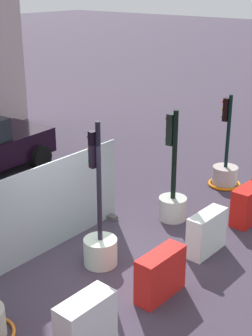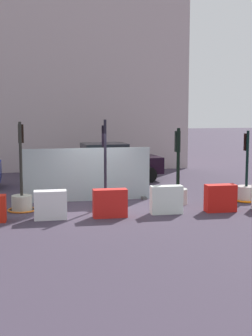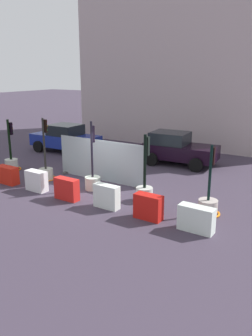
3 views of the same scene
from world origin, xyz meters
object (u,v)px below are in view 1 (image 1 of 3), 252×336
Objects in this scene: construction_barrier_3 at (160,274)px; construction_barrier_4 at (207,233)px; construction_barrier_2 at (86,323)px; traffic_light_3 at (173,197)px; construction_barrier_5 at (248,205)px; traffic_light_2 at (100,241)px; traffic_light_4 at (225,172)px.

construction_barrier_4 is (1.84, 0.15, 0.01)m from construction_barrier_3.
construction_barrier_2 is at bearing 176.65° from construction_barrier_3.
construction_barrier_5 is at bearing -56.36° from traffic_light_3.
construction_barrier_3 is (1.81, -0.11, 0.00)m from construction_barrier_2.
construction_barrier_2 is 5.45m from construction_barrier_5.
construction_barrier_2 is (-4.47, -1.46, -0.11)m from traffic_light_3.
construction_barrier_4 is at bearing 178.41° from construction_barrier_5.
traffic_light_3 reaches higher than construction_barrier_4.
traffic_light_3 is 1.65m from construction_barrier_4.
traffic_light_3 is 2.60× the size of construction_barrier_4.
traffic_light_2 reaches higher than construction_barrier_5.
traffic_light_3 is 1.04× the size of traffic_light_4.
construction_barrier_4 is 1.02× the size of construction_barrier_5.
traffic_light_2 is 5.15m from traffic_light_4.
construction_barrier_2 is at bearing -179.33° from construction_barrier_4.
traffic_light_3 is 4.71m from construction_barrier_2.
construction_barrier_4 is (3.65, 0.04, 0.01)m from construction_barrier_2.
construction_barrier_2 and construction_barrier_3 have the same top height.
construction_barrier_3 is at bearing -163.19° from traffic_light_4.
traffic_light_3 is 3.10m from construction_barrier_3.
construction_barrier_3 is (-2.67, -1.57, -0.11)m from traffic_light_3.
construction_barrier_5 is at bearing 1.54° from construction_barrier_3.
traffic_light_4 is 2.49× the size of construction_barrier_4.
construction_barrier_2 is 3.65m from construction_barrier_4.
construction_barrier_4 is 1.81m from construction_barrier_5.
construction_barrier_4 is at bearing 0.67° from construction_barrier_2.
traffic_light_2 is 3.83m from construction_barrier_5.
traffic_light_2 is 2.95× the size of construction_barrier_5.
traffic_light_4 reaches higher than construction_barrier_3.
traffic_light_2 is 1.55m from construction_barrier_3.
construction_barrier_2 is at bearing -142.94° from traffic_light_2.
traffic_light_2 is at bearing 86.23° from construction_barrier_3.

